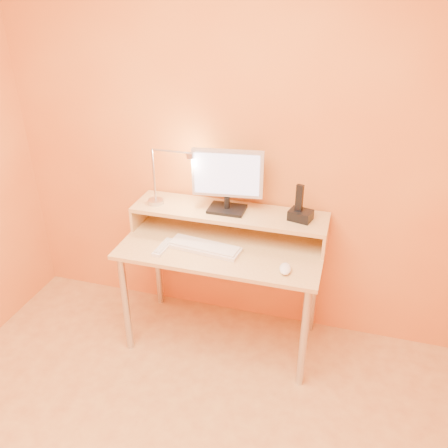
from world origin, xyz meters
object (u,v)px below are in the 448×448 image
(mouse, at_px, (285,269))
(remote_control, at_px, (163,247))
(monitor_panel, at_px, (228,173))
(keyboard, at_px, (204,248))
(lamp_base, at_px, (156,202))
(phone_dock, at_px, (301,215))

(mouse, distance_m, remote_control, 0.73)
(monitor_panel, relative_size, keyboard, 0.98)
(lamp_base, xyz_separation_m, remote_control, (0.15, -0.25, -0.16))
(remote_control, bearing_deg, monitor_panel, 47.62)
(monitor_panel, bearing_deg, phone_dock, -8.31)
(phone_dock, xyz_separation_m, mouse, (-0.03, -0.32, -0.17))
(monitor_panel, distance_m, remote_control, 0.58)
(mouse, bearing_deg, keyboard, 161.55)
(mouse, bearing_deg, phone_dock, 78.79)
(monitor_panel, relative_size, lamp_base, 4.23)
(monitor_panel, bearing_deg, mouse, -45.46)
(monitor_panel, distance_m, phone_dock, 0.49)
(keyboard, xyz_separation_m, remote_control, (-0.23, -0.06, -0.00))
(lamp_base, relative_size, phone_dock, 0.77)
(lamp_base, height_order, phone_dock, phone_dock)
(mouse, bearing_deg, remote_control, 170.01)
(phone_dock, height_order, remote_control, phone_dock)
(monitor_panel, height_order, keyboard, monitor_panel)
(monitor_panel, distance_m, lamp_base, 0.51)
(phone_dock, height_order, keyboard, phone_dock)
(keyboard, relative_size, remote_control, 2.16)
(phone_dock, distance_m, keyboard, 0.59)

